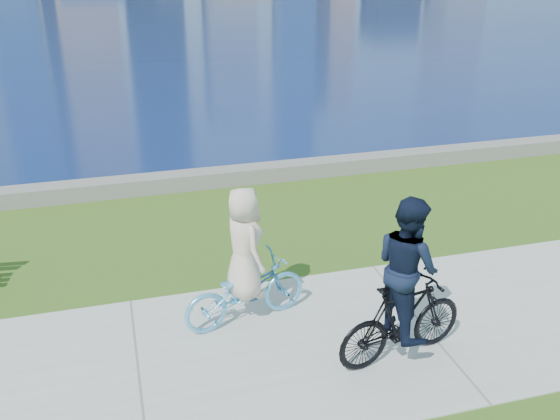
{
  "coord_description": "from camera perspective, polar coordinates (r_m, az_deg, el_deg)",
  "views": [
    {
      "loc": [
        0.01,
        -6.68,
        5.14
      ],
      "look_at": [
        2.47,
        2.09,
        1.1
      ],
      "focal_mm": 40.0,
      "sensor_mm": 36.0,
      "label": 1
    }
  ],
  "objects": [
    {
      "name": "cyclist_man",
      "position": [
        8.09,
        11.31,
        -7.56
      ],
      "size": [
        0.9,
        1.95,
        2.29
      ],
      "rotation": [
        0.0,
        0.0,
        1.76
      ],
      "color": "black",
      "rests_on": "ground"
    },
    {
      "name": "ground",
      "position": [
        8.43,
        -12.81,
        -14.36
      ],
      "size": [
        320.0,
        320.0,
        0.0
      ],
      "primitive_type": "plane",
      "color": "#335516",
      "rests_on": "ground"
    },
    {
      "name": "cyclist_woman",
      "position": [
        8.78,
        -3.24,
        -5.87
      ],
      "size": [
        1.06,
        1.96,
        2.05
      ],
      "rotation": [
        0.0,
        0.0,
        1.8
      ],
      "color": "#62BFEF",
      "rests_on": "ground"
    },
    {
      "name": "concrete_path",
      "position": [
        8.43,
        -12.82,
        -14.3
      ],
      "size": [
        80.0,
        3.5,
        0.02
      ],
      "primitive_type": "cube",
      "color": "#ACACA7",
      "rests_on": "ground"
    },
    {
      "name": "seawall",
      "position": [
        13.81,
        -14.62,
        2.04
      ],
      "size": [
        90.0,
        0.5,
        0.35
      ],
      "primitive_type": "cube",
      "color": "slate",
      "rests_on": "ground"
    }
  ]
}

